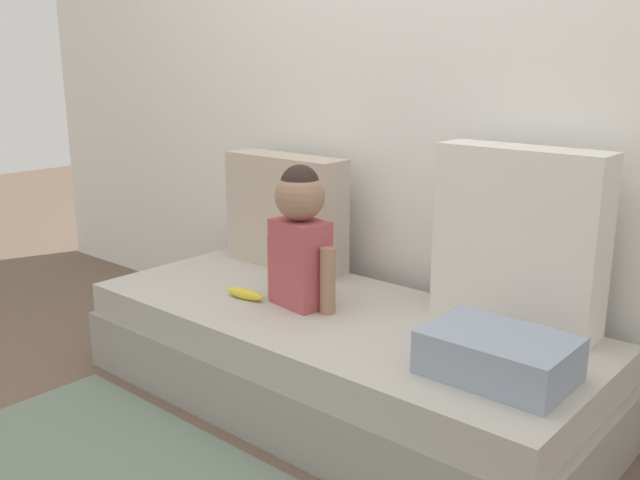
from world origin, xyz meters
TOP-DOWN VIEW (x-y plane):
  - ground_plane at (0.00, 0.00)m, footprint 12.00×12.00m
  - back_wall at (0.00, 0.53)m, footprint 5.11×0.10m
  - couch at (0.00, 0.00)m, footprint 1.91×0.81m
  - throw_pillow_left at (-0.53, 0.30)m, footprint 0.57×0.16m
  - throw_pillow_right at (0.53, 0.30)m, footprint 0.56×0.16m
  - toddler at (-0.14, -0.03)m, footprint 0.31×0.18m
  - banana at (-0.34, -0.12)m, footprint 0.17×0.06m
  - folded_blanket at (0.68, -0.10)m, footprint 0.40×0.28m

SIDE VIEW (x-z plane):
  - ground_plane at x=0.00m, z-range 0.00..0.00m
  - couch at x=0.00m, z-range 0.00..0.35m
  - banana at x=-0.34m, z-range 0.35..0.39m
  - folded_blanket at x=0.68m, z-range 0.35..0.48m
  - throw_pillow_left at x=-0.53m, z-range 0.35..0.83m
  - toddler at x=-0.14m, z-range 0.36..0.88m
  - throw_pillow_right at x=0.53m, z-range 0.35..0.95m
  - back_wall at x=0.00m, z-range 0.00..2.47m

